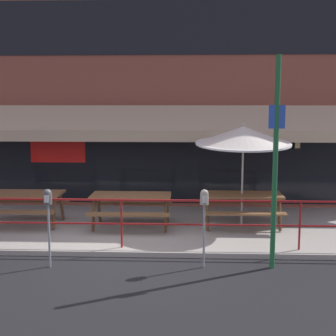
{
  "coord_description": "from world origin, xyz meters",
  "views": [
    {
      "loc": [
        1.29,
        -8.54,
        2.94
      ],
      "look_at": [
        0.85,
        1.6,
        1.5
      ],
      "focal_mm": 50.0,
      "sensor_mm": 36.0,
      "label": 1
    }
  ],
  "objects_px": {
    "picnic_table_centre": "(131,201)",
    "street_sign_pole": "(275,161)",
    "picnic_table_left": "(24,199)",
    "patio_umbrella_right": "(243,136)",
    "picnic_table_right": "(242,201)",
    "parking_meter_near": "(48,204)",
    "parking_meter_far": "(204,205)"
  },
  "relations": [
    {
      "from": "patio_umbrella_right",
      "to": "parking_meter_far",
      "type": "xyz_separation_m",
      "value": [
        -0.95,
        -2.49,
        -1.03
      ]
    },
    {
      "from": "parking_meter_near",
      "to": "parking_meter_far",
      "type": "distance_m",
      "value": 2.76
    },
    {
      "from": "picnic_table_left",
      "to": "parking_meter_far",
      "type": "height_order",
      "value": "parking_meter_far"
    },
    {
      "from": "picnic_table_right",
      "to": "parking_meter_far",
      "type": "bearing_deg",
      "value": -111.07
    },
    {
      "from": "picnic_table_left",
      "to": "picnic_table_right",
      "type": "bearing_deg",
      "value": 0.69
    },
    {
      "from": "parking_meter_far",
      "to": "parking_meter_near",
      "type": "bearing_deg",
      "value": -178.09
    },
    {
      "from": "picnic_table_left",
      "to": "street_sign_pole",
      "type": "bearing_deg",
      "value": -23.97
    },
    {
      "from": "parking_meter_near",
      "to": "parking_meter_far",
      "type": "xyz_separation_m",
      "value": [
        2.76,
        0.09,
        0.0
      ]
    },
    {
      "from": "picnic_table_centre",
      "to": "patio_umbrella_right",
      "type": "height_order",
      "value": "patio_umbrella_right"
    },
    {
      "from": "picnic_table_centre",
      "to": "parking_meter_near",
      "type": "height_order",
      "value": "parking_meter_near"
    },
    {
      "from": "picnic_table_left",
      "to": "picnic_table_centre",
      "type": "relative_size",
      "value": 1.0
    },
    {
      "from": "parking_meter_far",
      "to": "street_sign_pole",
      "type": "distance_m",
      "value": 1.45
    },
    {
      "from": "patio_umbrella_right",
      "to": "street_sign_pole",
      "type": "relative_size",
      "value": 0.64
    },
    {
      "from": "picnic_table_right",
      "to": "street_sign_pole",
      "type": "height_order",
      "value": "street_sign_pole"
    },
    {
      "from": "picnic_table_centre",
      "to": "parking_meter_far",
      "type": "xyz_separation_m",
      "value": [
        1.57,
        -2.27,
        0.44
      ]
    },
    {
      "from": "picnic_table_centre",
      "to": "parking_meter_near",
      "type": "relative_size",
      "value": 1.27
    },
    {
      "from": "picnic_table_left",
      "to": "picnic_table_centre",
      "type": "distance_m",
      "value": 2.52
    },
    {
      "from": "patio_umbrella_right",
      "to": "parking_meter_far",
      "type": "distance_m",
      "value": 2.86
    },
    {
      "from": "picnic_table_left",
      "to": "picnic_table_right",
      "type": "xyz_separation_m",
      "value": [
        5.04,
        0.06,
        0.0
      ]
    },
    {
      "from": "picnic_table_centre",
      "to": "parking_meter_near",
      "type": "xyz_separation_m",
      "value": [
        -1.18,
        -2.36,
        0.44
      ]
    },
    {
      "from": "picnic_table_left",
      "to": "picnic_table_centre",
      "type": "height_order",
      "value": "same"
    },
    {
      "from": "picnic_table_centre",
      "to": "patio_umbrella_right",
      "type": "distance_m",
      "value": 2.93
    },
    {
      "from": "patio_umbrella_right",
      "to": "parking_meter_near",
      "type": "relative_size",
      "value": 1.67
    },
    {
      "from": "parking_meter_near",
      "to": "picnic_table_left",
      "type": "bearing_deg",
      "value": 118.25
    },
    {
      "from": "parking_meter_far",
      "to": "patio_umbrella_right",
      "type": "bearing_deg",
      "value": 69.21
    },
    {
      "from": "picnic_table_centre",
      "to": "street_sign_pole",
      "type": "relative_size",
      "value": 0.48
    },
    {
      "from": "parking_meter_near",
      "to": "picnic_table_right",
      "type": "bearing_deg",
      "value": 34.55
    },
    {
      "from": "picnic_table_centre",
      "to": "patio_umbrella_right",
      "type": "xyz_separation_m",
      "value": [
        2.52,
        0.23,
        1.47
      ]
    },
    {
      "from": "picnic_table_right",
      "to": "patio_umbrella_right",
      "type": "relative_size",
      "value": 0.76
    },
    {
      "from": "parking_meter_near",
      "to": "picnic_table_centre",
      "type": "bearing_deg",
      "value": 63.37
    },
    {
      "from": "picnic_table_centre",
      "to": "street_sign_pole",
      "type": "distance_m",
      "value": 3.78
    },
    {
      "from": "picnic_table_right",
      "to": "parking_meter_near",
      "type": "relative_size",
      "value": 1.27
    }
  ]
}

